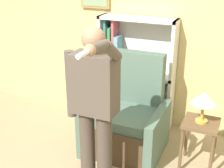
% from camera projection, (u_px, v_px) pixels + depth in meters
% --- Properties ---
extents(wall_back, '(8.00, 0.11, 2.80)m').
position_uv_depth(wall_back, '(151.00, 25.00, 4.11)').
color(wall_back, tan).
rests_on(wall_back, ground_plane).
extents(bookcase, '(1.03, 0.28, 1.53)m').
position_uv_depth(bookcase, '(129.00, 73.00, 4.31)').
color(bookcase, silver).
rests_on(bookcase, ground_plane).
extents(armchair, '(0.92, 0.81, 1.18)m').
position_uv_depth(armchair, '(127.00, 121.00, 3.82)').
color(armchair, '#4C3823').
rests_on(armchair, ground_plane).
extents(person_standing, '(0.56, 0.78, 1.69)m').
position_uv_depth(person_standing, '(94.00, 104.00, 2.88)').
color(person_standing, '#473D33').
rests_on(person_standing, ground_plane).
extents(side_table, '(0.38, 0.38, 0.58)m').
position_uv_depth(side_table, '(200.00, 132.00, 3.41)').
color(side_table, brown).
rests_on(side_table, ground_plane).
extents(table_lamp, '(0.28, 0.28, 0.35)m').
position_uv_depth(table_lamp, '(204.00, 99.00, 3.27)').
color(table_lamp, gold).
rests_on(table_lamp, side_table).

